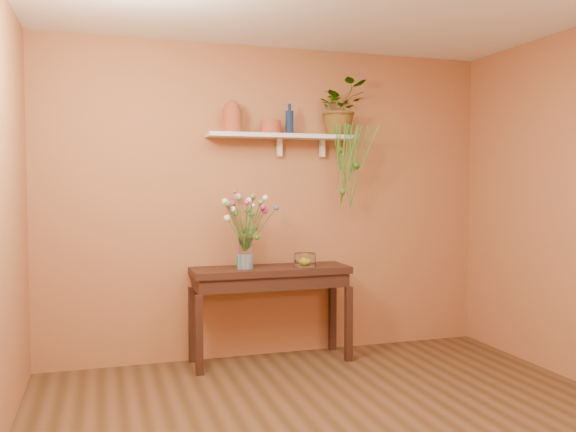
# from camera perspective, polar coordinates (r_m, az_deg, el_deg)

# --- Properties ---
(room) EXTENTS (4.04, 4.04, 2.70)m
(room) POSITION_cam_1_polar(r_m,az_deg,el_deg) (3.41, 7.79, 0.38)
(room) COLOR brown
(room) RESTS_ON ground
(sideboard) EXTENTS (1.33, 0.43, 0.81)m
(sideboard) POSITION_cam_1_polar(r_m,az_deg,el_deg) (5.10, -1.67, -6.17)
(sideboard) COLOR #321B12
(sideboard) RESTS_ON ground
(wall_shelf) EXTENTS (1.30, 0.24, 0.19)m
(wall_shelf) POSITION_cam_1_polar(r_m,az_deg,el_deg) (5.20, -0.44, 7.53)
(wall_shelf) COLOR white
(wall_shelf) RESTS_ON room
(terracotta_jug) EXTENTS (0.18, 0.18, 0.27)m
(terracotta_jug) POSITION_cam_1_polar(r_m,az_deg,el_deg) (5.07, -5.32, 9.33)
(terracotta_jug) COLOR #AD4D34
(terracotta_jug) RESTS_ON wall_shelf
(terracotta_pot) EXTENTS (0.19, 0.19, 0.11)m
(terracotta_pot) POSITION_cam_1_polar(r_m,az_deg,el_deg) (5.14, -1.68, 8.44)
(terracotta_pot) COLOR #AD4D34
(terracotta_pot) RESTS_ON wall_shelf
(blue_bottle) EXTENTS (0.07, 0.07, 0.26)m
(blue_bottle) POSITION_cam_1_polar(r_m,az_deg,el_deg) (5.20, 0.14, 8.94)
(blue_bottle) COLOR #122349
(blue_bottle) RESTS_ON wall_shelf
(spider_plant) EXTENTS (0.50, 0.45, 0.49)m
(spider_plant) POSITION_cam_1_polar(r_m,az_deg,el_deg) (5.42, 4.94, 10.17)
(spider_plant) COLOR #3D7223
(spider_plant) RESTS_ON wall_shelf
(plant_fronds) EXTENTS (0.40, 0.38, 0.74)m
(plant_fronds) POSITION_cam_1_polar(r_m,az_deg,el_deg) (5.26, 5.81, 5.08)
(plant_fronds) COLOR #3D7223
(plant_fronds) RESTS_ON wall_shelf
(glass_vase) EXTENTS (0.13, 0.13, 0.26)m
(glass_vase) POSITION_cam_1_polar(r_m,az_deg,el_deg) (4.98, -4.06, -3.75)
(glass_vase) COLOR white
(glass_vase) RESTS_ON sideboard
(bouquet) EXTENTS (0.49, 0.55, 0.50)m
(bouquet) POSITION_cam_1_polar(r_m,az_deg,el_deg) (4.95, -4.12, 0.32)
(bouquet) COLOR #386B28
(bouquet) RESTS_ON glass_vase
(glass_bowl) EXTENTS (0.19, 0.19, 0.11)m
(glass_bowl) POSITION_cam_1_polar(r_m,az_deg,el_deg) (5.13, 1.61, -4.23)
(glass_bowl) COLOR white
(glass_bowl) RESTS_ON sideboard
(lemon) EXTENTS (0.08, 0.08, 0.08)m
(lemon) POSITION_cam_1_polar(r_m,az_deg,el_deg) (5.12, 1.60, -4.30)
(lemon) COLOR yellow
(lemon) RESTS_ON glass_bowl
(carton) EXTENTS (0.06, 0.04, 0.12)m
(carton) POSITION_cam_1_polar(r_m,az_deg,el_deg) (4.97, -4.50, -4.38)
(carton) COLOR #2C6D86
(carton) RESTS_ON sideboard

